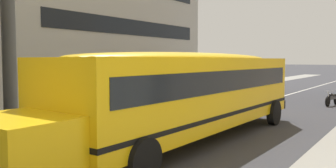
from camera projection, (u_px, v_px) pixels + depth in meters
ground_plane at (143, 136)px, 12.94m from camera, size 400.00×400.00×0.00m
sidewalk_far at (28, 118)px, 16.91m from camera, size 120.00×3.00×0.01m
lane_centreline at (143, 136)px, 12.94m from camera, size 110.00×0.16×0.01m
school_bus at (191, 89)px, 12.10m from camera, size 13.72×3.37×3.06m
parked_car_green_mid_block at (249, 81)px, 32.93m from camera, size 3.97×2.01×1.64m
parked_car_beige_by_lamppost at (200, 87)px, 25.27m from camera, size 3.98×2.04×1.64m
motorcycle_near_kerb at (332, 98)px, 21.69m from camera, size 1.99×0.62×0.94m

